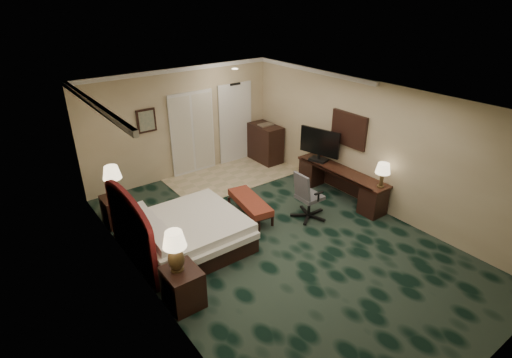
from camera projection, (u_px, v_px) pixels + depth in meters
floor at (278, 240)px, 7.65m from camera, size 5.00×7.50×0.00m
ceiling at (282, 101)px, 6.47m from camera, size 5.00×7.50×0.00m
wall_back at (182, 123)px, 9.77m from camera, size 5.00×0.00×2.70m
wall_front at (499, 294)px, 4.35m from camera, size 5.00×0.00×2.70m
wall_left at (145, 221)px, 5.72m from camera, size 0.00×7.50×2.70m
wall_right at (371, 146)px, 8.40m from camera, size 0.00×7.50×2.70m
crown_molding at (282, 104)px, 6.49m from camera, size 5.00×7.50×0.10m
tile_patch at (233, 175)px, 10.23m from camera, size 3.20×1.70×0.01m
headboard at (130, 227)px, 6.76m from camera, size 0.12×2.00×1.40m
entry_door at (235, 124)px, 10.71m from camera, size 1.02×0.06×2.18m
closet_doors at (192, 133)px, 10.01m from camera, size 1.20×0.06×2.10m
wall_art at (146, 121)px, 9.15m from camera, size 0.45×0.06×0.55m
wall_mirror at (349, 130)px, 8.73m from camera, size 0.05×0.95×0.75m
bed at (189, 234)px, 7.30m from camera, size 1.88×1.74×0.60m
nightstand_near at (183, 287)px, 5.98m from camera, size 0.50×0.57×0.62m
nightstand_far at (116, 210)px, 8.07m from camera, size 0.47×0.54×0.59m
lamp_near at (175, 251)px, 5.73m from camera, size 0.41×0.41×0.66m
lamp_far at (113, 182)px, 7.80m from camera, size 0.41×0.41×0.68m
bed_bench at (250, 208)px, 8.30m from camera, size 0.64×1.32×0.43m
desk at (340, 184)px, 9.05m from camera, size 0.51×2.35×0.68m
tv at (319, 145)px, 9.22m from camera, size 0.34×0.99×0.78m
desk_lamp at (382, 175)px, 8.05m from camera, size 0.30×0.30×0.53m
desk_chair at (310, 195)px, 8.17m from camera, size 0.62×0.59×1.06m
minibar at (265, 143)px, 10.91m from camera, size 0.54×0.97×1.02m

